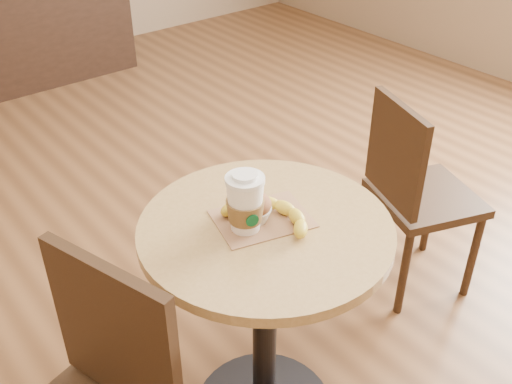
# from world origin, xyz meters

# --- Properties ---
(cafe_table) EXTENTS (0.66, 0.66, 0.75)m
(cafe_table) POSITION_xyz_m (-0.05, -0.01, 0.52)
(cafe_table) COLOR black
(cafe_table) RESTS_ON ground
(chair_right) EXTENTS (0.45, 0.45, 0.81)m
(chair_right) POSITION_xyz_m (0.78, 0.13, 0.44)
(chair_right) COLOR #332111
(chair_right) RESTS_ON ground
(kraft_bag) EXTENTS (0.28, 0.24, 0.00)m
(kraft_bag) POSITION_xyz_m (-0.04, 0.02, 0.75)
(kraft_bag) COLOR #986B49
(kraft_bag) RESTS_ON cafe_table
(coffee_cup) EXTENTS (0.10, 0.10, 0.16)m
(coffee_cup) POSITION_xyz_m (-0.10, 0.01, 0.82)
(coffee_cup) COLOR white
(coffee_cup) RESTS_ON cafe_table
(muffin) EXTENTS (0.09, 0.09, 0.08)m
(muffin) POSITION_xyz_m (-0.07, 0.02, 0.79)
(muffin) COLOR silver
(muffin) RESTS_ON kraft_bag
(banana) EXTENTS (0.25, 0.29, 0.04)m
(banana) POSITION_xyz_m (-0.04, -0.01, 0.77)
(banana) COLOR gold
(banana) RESTS_ON kraft_bag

